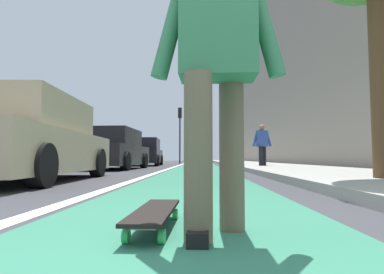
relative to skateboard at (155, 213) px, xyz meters
name	(u,v)px	position (x,y,z in m)	size (l,w,h in m)	color
ground_plane	(198,170)	(9.19, -0.16, -0.09)	(80.00, 80.00, 0.00)	#38383D
bike_lane_paint	(199,163)	(23.19, -0.16, -0.09)	(56.00, 1.91, 0.00)	#2D7256
lane_stripe_white	(182,164)	(19.19, 0.94, -0.09)	(52.00, 0.16, 0.01)	silver
sidewalk_curb	(250,164)	(17.19, -3.19, -0.03)	(52.00, 3.20, 0.13)	#9E9B93
building_facade	(276,68)	(21.19, -5.75, 6.87)	(40.00, 1.20, 13.93)	gray
skateboard	(155,213)	(0.00, 0.00, 0.00)	(0.84, 0.22, 0.11)	green
skater_person	(217,57)	(-0.15, -0.35, 0.84)	(0.46, 0.72, 1.64)	brown
parked_car_near	(27,141)	(3.66, 2.77, 0.60)	(4.36, 2.05, 1.46)	tan
parked_car_mid	(112,150)	(9.82, 2.98, 0.60)	(4.49, 2.08, 1.47)	black
parked_car_far	(143,153)	(15.43, 2.88, 0.60)	(4.13, 2.15, 1.46)	black
traffic_light	(180,125)	(22.84, 1.34, 2.89)	(0.33, 0.28, 4.32)	#2D2D2D
pedestrian_distant	(262,143)	(10.37, -2.60, 0.87)	(0.47, 0.73, 1.68)	black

